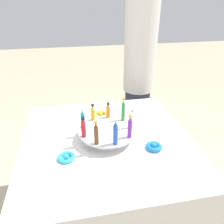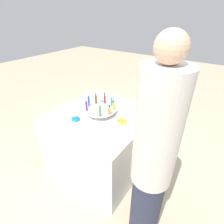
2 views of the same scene
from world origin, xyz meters
TOP-DOWN VIEW (x-y plane):
  - ground_plane at (0.00, 0.00)m, footprint 12.00×12.00m
  - party_table at (0.00, 0.00)m, footprint 0.98×0.98m
  - display_stand at (0.00, 0.00)m, footprint 0.33×0.33m
  - bottle_clear at (-0.14, 0.01)m, footprint 0.02×0.02m
  - bottle_green at (-0.11, -0.09)m, footprint 0.02×0.02m
  - bottle_orange at (-0.03, -0.14)m, footprint 0.03×0.03m
  - bottle_gold at (0.07, -0.13)m, footprint 0.03×0.03m
  - bottle_teal at (0.13, -0.05)m, footprint 0.02×0.02m
  - bottle_red at (0.14, 0.04)m, footprint 0.03×0.03m
  - bottle_brown at (0.08, 0.12)m, footprint 0.02×0.02m
  - bottle_blue at (-0.02, 0.14)m, footprint 0.02×0.02m
  - bottle_purple at (-0.11, 0.10)m, footprint 0.02×0.02m
  - ribbon_bow_blue at (-0.23, 0.14)m, footprint 0.09×0.09m
  - ribbon_bow_gold at (-0.00, -0.27)m, footprint 0.10×0.10m
  - ribbon_bow_teal at (0.24, 0.13)m, footprint 0.09×0.09m
  - person_figure at (-0.42, -0.77)m, footprint 0.27×0.27m

SIDE VIEW (x-z plane):
  - ground_plane at x=0.00m, z-range 0.00..0.00m
  - party_table at x=0.00m, z-range 0.00..0.71m
  - ribbon_bow_teal at x=0.24m, z-range 0.71..0.74m
  - ribbon_bow_gold at x=0.00m, z-range 0.71..0.74m
  - ribbon_bow_blue at x=-0.23m, z-range 0.71..0.74m
  - display_stand at x=0.00m, z-range 0.72..0.79m
  - person_figure at x=-0.42m, z-range 0.01..1.62m
  - bottle_orange at x=-0.03m, z-range 0.77..0.87m
  - bottle_gold at x=0.07m, z-range 0.77..0.88m
  - bottle_teal at x=0.13m, z-range 0.77..0.89m
  - bottle_clear at x=-0.14m, z-range 0.77..0.89m
  - bottle_red at x=0.14m, z-range 0.77..0.89m
  - bottle_brown at x=0.08m, z-range 0.77..0.91m
  - bottle_purple at x=-0.11m, z-range 0.77..0.91m
  - bottle_green at x=-0.11m, z-range 0.77..0.92m
  - bottle_blue at x=-0.02m, z-range 0.77..0.92m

